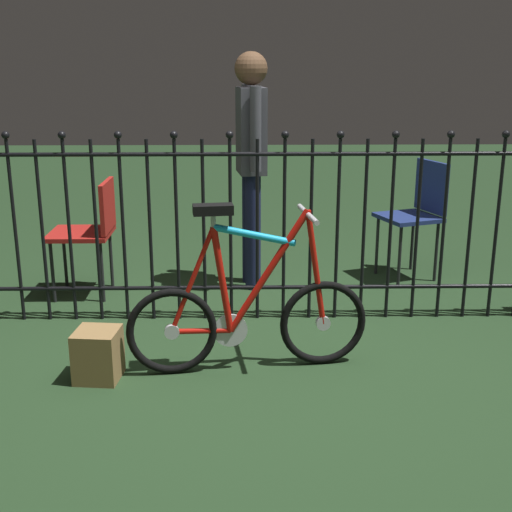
{
  "coord_description": "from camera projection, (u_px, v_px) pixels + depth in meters",
  "views": [
    {
      "loc": [
        -0.11,
        -3.36,
        1.58
      ],
      "look_at": [
        -0.04,
        0.2,
        0.55
      ],
      "focal_mm": 47.2,
      "sensor_mm": 36.0,
      "label": 1
    }
  ],
  "objects": [
    {
      "name": "display_crate",
      "position": [
        98.0,
        355.0,
        3.46
      ],
      "size": [
        0.24,
        0.24,
        0.27
      ],
      "primitive_type": "cube",
      "rotation": [
        0.0,
        0.0,
        -0.1
      ],
      "color": "olive",
      "rests_on": "ground"
    },
    {
      "name": "chair_navy",
      "position": [
        418.0,
        208.0,
        5.01
      ],
      "size": [
        0.51,
        0.51,
        0.88
      ],
      "color": "black",
      "rests_on": "ground"
    },
    {
      "name": "iron_fence",
      "position": [
        253.0,
        223.0,
        4.14
      ],
      "size": [
        4.43,
        0.07,
        1.25
      ],
      "color": "black",
      "rests_on": "ground"
    },
    {
      "name": "chair_red",
      "position": [
        91.0,
        226.0,
        4.63
      ],
      "size": [
        0.42,
        0.42,
        0.8
      ],
      "color": "black",
      "rests_on": "ground"
    },
    {
      "name": "ground_plane",
      "position": [
        265.0,
        363.0,
        3.67
      ],
      "size": [
        20.0,
        20.0,
        0.0
      ],
      "primitive_type": "plane",
      "color": "#20381E"
    },
    {
      "name": "person_visitor",
      "position": [
        251.0,
        150.0,
        4.68
      ],
      "size": [
        0.22,
        0.47,
        1.65
      ],
      "color": "#191E3F",
      "rests_on": "ground"
    },
    {
      "name": "bicycle",
      "position": [
        248.0,
        313.0,
        3.52
      ],
      "size": [
        1.27,
        0.4,
        0.9
      ],
      "color": "black",
      "rests_on": "ground"
    }
  ]
}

